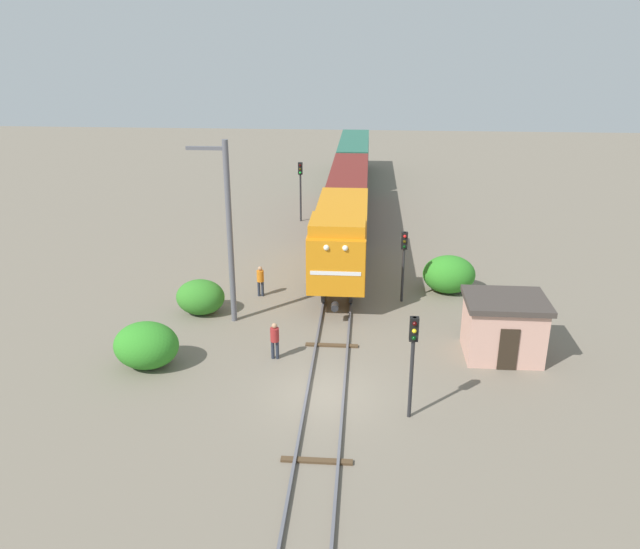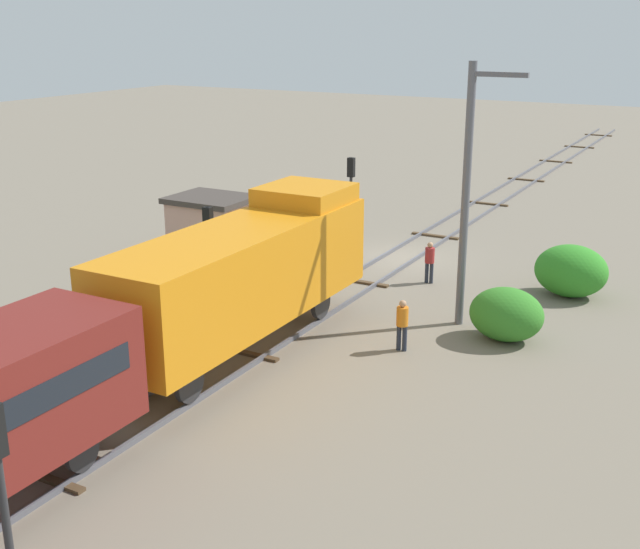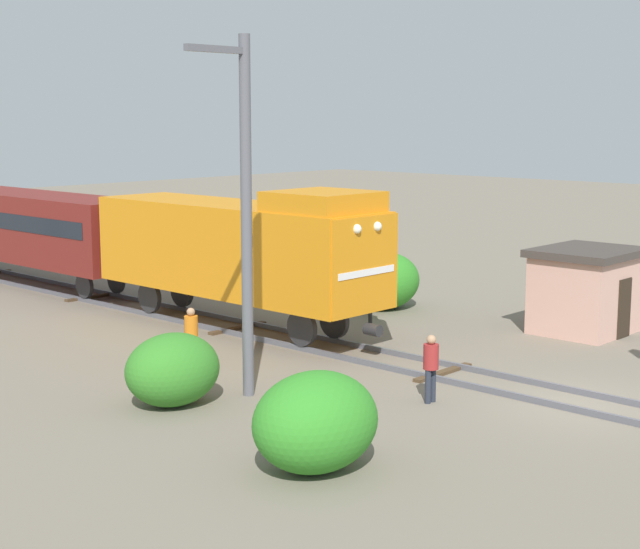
{
  "view_description": "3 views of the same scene",
  "coord_description": "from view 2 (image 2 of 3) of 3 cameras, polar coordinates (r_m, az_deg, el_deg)",
  "views": [
    {
      "loc": [
        1.44,
        -21.18,
        13.21
      ],
      "look_at": [
        -0.81,
        7.67,
        2.14
      ],
      "focal_mm": 35.0,
      "sensor_mm": 36.0,
      "label": 1
    },
    {
      "loc": [
        -13.42,
        31.86,
        10.1
      ],
      "look_at": [
        -0.5,
        8.46,
        1.63
      ],
      "focal_mm": 45.0,
      "sensor_mm": 36.0,
      "label": 2
    },
    {
      "loc": [
        -21.29,
        -11.06,
        6.98
      ],
      "look_at": [
        -0.96,
        7.86,
        2.46
      ],
      "focal_mm": 55.0,
      "sensor_mm": 36.0,
      "label": 3
    }
  ],
  "objects": [
    {
      "name": "locomotive",
      "position": [
        24.85,
        -5.27,
        0.36
      ],
      "size": [
        2.9,
        11.6,
        4.6
      ],
      "color": "orange",
      "rests_on": "railway_track"
    },
    {
      "name": "bush_near",
      "position": [
        27.08,
        13.11,
        -2.78
      ],
      "size": [
        2.45,
        2.01,
        1.78
      ],
      "primitive_type": "ellipsoid",
      "color": "#337E26",
      "rests_on": "ground"
    },
    {
      "name": "traffic_signal_mid",
      "position": [
        28.87,
        -7.9,
        2.54
      ],
      "size": [
        0.32,
        0.34,
        3.84
      ],
      "color": "#262628",
      "rests_on": "ground"
    },
    {
      "name": "worker_near_track",
      "position": [
        32.38,
        7.8,
        1.09
      ],
      "size": [
        0.38,
        0.38,
        1.7
      ],
      "rotation": [
        0.0,
        0.0,
        3.3
      ],
      "color": "#262B38",
      "rests_on": "ground"
    },
    {
      "name": "traffic_signal_near",
      "position": [
        37.75,
        2.22,
        6.46
      ],
      "size": [
        0.32,
        0.34,
        4.05
      ],
      "color": "#262628",
      "rests_on": "ground"
    },
    {
      "name": "railway_track",
      "position": [
        35.99,
        5.82,
        1.32
      ],
      "size": [
        2.4,
        99.62,
        0.16
      ],
      "color": "#595960",
      "rests_on": "ground"
    },
    {
      "name": "traffic_signal_far",
      "position": [
        14.09,
        -21.74,
        -13.55
      ],
      "size": [
        0.32,
        0.34,
        4.49
      ],
      "color": "#262628",
      "rests_on": "ground"
    },
    {
      "name": "relay_hut",
      "position": [
        36.0,
        -7.67,
        3.43
      ],
      "size": [
        3.5,
        2.9,
        2.74
      ],
      "color": "#D19E8C",
      "rests_on": "ground"
    },
    {
      "name": "ground_plane",
      "position": [
        36.01,
        5.82,
        1.21
      ],
      "size": [
        149.43,
        149.43,
        0.0
      ],
      "primitive_type": "plane",
      "color": "#756B5B"
    },
    {
      "name": "catenary_mast",
      "position": [
        27.19,
        10.45,
        5.84
      ],
      "size": [
        1.94,
        0.28,
        8.9
      ],
      "color": "#595960",
      "rests_on": "ground"
    },
    {
      "name": "bush_mid",
      "position": [
        32.02,
        17.42,
        0.25
      ],
      "size": [
        2.76,
        2.25,
        2.0
      ],
      "primitive_type": "ellipsoid",
      "color": "#318826",
      "rests_on": "ground"
    },
    {
      "name": "bush_far",
      "position": [
        29.83,
        -13.54,
        -0.61
      ],
      "size": [
        2.85,
        2.33,
        2.07
      ],
      "primitive_type": "ellipsoid",
      "color": "#318826",
      "rests_on": "ground"
    },
    {
      "name": "worker_by_signal",
      "position": [
        25.63,
        5.87,
        -3.32
      ],
      "size": [
        0.38,
        0.38,
        1.7
      ],
      "rotation": [
        0.0,
        0.0,
        1.45
      ],
      "color": "#262B38",
      "rests_on": "ground"
    }
  ]
}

